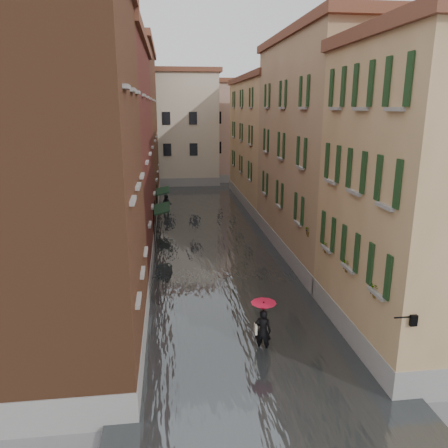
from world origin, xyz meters
TOP-DOWN VIEW (x-y plane):
  - ground at (0.00, 0.00)m, footprint 120.00×120.00m
  - floodwater at (0.00, 13.00)m, footprint 10.00×60.00m
  - building_left_near at (-7.00, -2.00)m, footprint 6.00×8.00m
  - building_left_mid at (-7.00, 9.00)m, footprint 6.00×14.00m
  - building_left_far at (-7.00, 24.00)m, footprint 6.00×16.00m
  - building_right_near at (7.00, -2.00)m, footprint 6.00×8.00m
  - building_right_mid at (7.00, 9.00)m, footprint 6.00×14.00m
  - building_right_far at (7.00, 24.00)m, footprint 6.00×16.00m
  - building_end_cream at (-3.00, 38.00)m, footprint 12.00×9.00m
  - building_end_pink at (6.00, 40.00)m, footprint 10.00×9.00m
  - awning_near at (-3.48, 12.12)m, footprint 1.09×3.18m
  - awning_far at (-3.49, 18.62)m, footprint 1.09×3.07m
  - wall_lantern at (4.33, -6.00)m, footprint 0.71×0.22m
  - window_planters at (4.12, -0.51)m, footprint 0.59×8.20m
  - pedestrian_main at (0.55, -2.33)m, footprint 0.99×0.99m
  - pedestrian_far at (-3.16, 20.54)m, footprint 0.90×0.71m

SIDE VIEW (x-z plane):
  - ground at x=0.00m, z-range 0.00..0.00m
  - floodwater at x=0.00m, z-range 0.00..0.20m
  - pedestrian_far at x=-3.16m, z-range 0.00..1.83m
  - pedestrian_main at x=0.55m, z-range 0.22..2.28m
  - awning_far at x=-3.49m, z-range 1.07..3.87m
  - awning_near at x=-3.48m, z-range 1.07..3.87m
  - wall_lantern at x=4.33m, z-range 2.83..3.18m
  - window_planters at x=4.12m, z-range 3.09..3.93m
  - building_right_near at x=7.00m, z-range 0.00..11.50m
  - building_right_far at x=7.00m, z-range 0.00..11.50m
  - building_end_pink at x=6.00m, z-range 0.00..12.00m
  - building_left_mid at x=-7.00m, z-range 0.00..12.50m
  - building_left_near at x=-7.00m, z-range 0.00..13.00m
  - building_right_mid at x=7.00m, z-range 0.00..13.00m
  - building_end_cream at x=-3.00m, z-range 0.00..13.00m
  - building_left_far at x=-7.00m, z-range 0.00..14.00m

